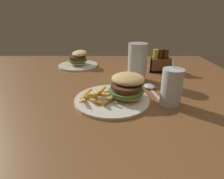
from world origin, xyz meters
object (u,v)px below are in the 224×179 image
object	(u,v)px
spoon	(150,87)
condiment_caddy	(160,63)
meal_plate_far	(78,61)
meal_plate_near	(120,92)
beer_glass	(137,64)
juice_glass	(171,88)

from	to	relation	value
spoon	condiment_caddy	distance (m)	0.29
spoon	meal_plate_far	distance (m)	0.53
condiment_caddy	meal_plate_far	bearing A→B (deg)	167.94
meal_plate_near	beer_glass	size ratio (longest dim) A/B	1.59
meal_plate_near	condiment_caddy	xyz separation A→B (m)	(0.24, 0.38, 0.01)
spoon	juice_glass	bearing A→B (deg)	-172.52
meal_plate_near	condiment_caddy	world-z (taller)	condiment_caddy
beer_glass	spoon	bearing A→B (deg)	-67.08
condiment_caddy	juice_glass	bearing A→B (deg)	-98.31
meal_plate_far	condiment_caddy	distance (m)	0.49
meal_plate_near	meal_plate_far	xyz separation A→B (m)	(-0.24, 0.48, -0.00)
beer_glass	condiment_caddy	world-z (taller)	beer_glass
beer_glass	condiment_caddy	size ratio (longest dim) A/B	1.45
beer_glass	juice_glass	world-z (taller)	beer_glass
meal_plate_near	beer_glass	distance (m)	0.25
meal_plate_near	spoon	xyz separation A→B (m)	(0.14, 0.11, -0.03)
spoon	condiment_caddy	xyz separation A→B (m)	(0.10, 0.26, 0.04)
condiment_caddy	spoon	bearing A→B (deg)	-111.60
juice_glass	spoon	bearing A→B (deg)	106.35
beer_glass	spoon	size ratio (longest dim) A/B	0.93
meal_plate_near	meal_plate_far	world-z (taller)	meal_plate_near
juice_glass	meal_plate_near	bearing A→B (deg)	168.99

